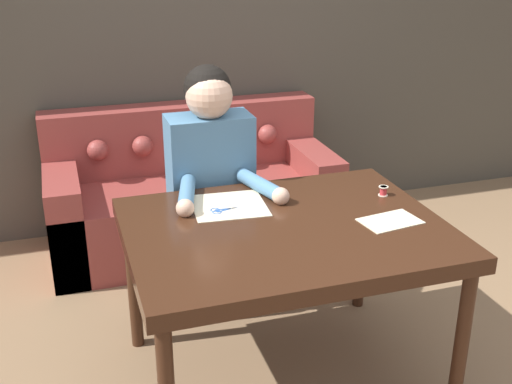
{
  "coord_description": "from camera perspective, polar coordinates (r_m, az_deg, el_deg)",
  "views": [
    {
      "loc": [
        -0.94,
        -2.2,
        1.91
      ],
      "look_at": [
        -0.17,
        0.22,
        0.87
      ],
      "focal_mm": 45.0,
      "sensor_mm": 36.0,
      "label": 1
    }
  ],
  "objects": [
    {
      "name": "thread_spool",
      "position": [
        3.02,
        11.24,
        0.09
      ],
      "size": [
        0.04,
        0.04,
        0.05
      ],
      "color": "red",
      "rests_on": "dining_table"
    },
    {
      "name": "person",
      "position": [
        3.23,
        -3.99,
        0.08
      ],
      "size": [
        0.52,
        0.61,
        1.33
      ],
      "color": "#33281E",
      "rests_on": "ground_plane"
    },
    {
      "name": "ground_plane",
      "position": [
        3.06,
        4.5,
        -16.39
      ],
      "size": [
        16.0,
        16.0,
        0.0
      ],
      "primitive_type": "plane",
      "color": "#846647"
    },
    {
      "name": "wall_back",
      "position": [
        4.31,
        -4.97,
        14.02
      ],
      "size": [
        8.0,
        0.06,
        2.6
      ],
      "color": "#474238",
      "rests_on": "ground_plane"
    },
    {
      "name": "scissors",
      "position": [
        2.82,
        -2.75,
        -1.6
      ],
      "size": [
        0.21,
        0.08,
        0.01
      ],
      "color": "silver",
      "rests_on": "dining_table"
    },
    {
      "name": "couch",
      "position": [
        4.15,
        -5.76,
        -0.46
      ],
      "size": [
        1.78,
        0.79,
        0.87
      ],
      "color": "brown",
      "rests_on": "ground_plane"
    },
    {
      "name": "dining_table",
      "position": [
        2.71,
        2.63,
        -4.34
      ],
      "size": [
        1.32,
        1.02,
        0.77
      ],
      "color": "#381E11",
      "rests_on": "ground_plane"
    },
    {
      "name": "pattern_paper_main",
      "position": [
        2.86,
        -2.42,
        -1.22
      ],
      "size": [
        0.35,
        0.33,
        0.0
      ],
      "color": "beige",
      "rests_on": "dining_table"
    },
    {
      "name": "pattern_paper_offcut",
      "position": [
        2.77,
        11.84,
        -2.54
      ],
      "size": [
        0.27,
        0.19,
        0.0
      ],
      "color": "beige",
      "rests_on": "dining_table"
    }
  ]
}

